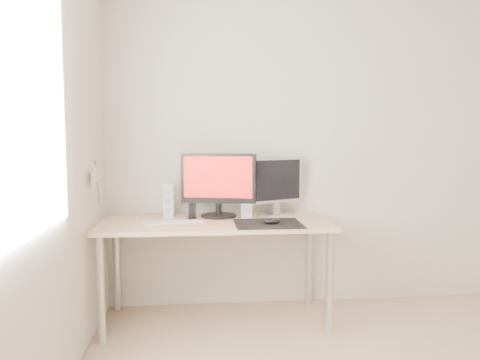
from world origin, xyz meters
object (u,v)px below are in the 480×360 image
mouse (272,221)px  phone_dock (192,214)px  desk (216,232)px  main_monitor (218,183)px  second_monitor (276,183)px  speaker_left (168,201)px  keyboard (173,223)px  speaker_right (246,200)px

mouse → phone_dock: phone_dock is taller
desk → phone_dock: (-0.16, 0.08, 0.11)m
main_monitor → second_monitor: size_ratio=1.26×
desk → second_monitor: size_ratio=3.68×
second_monitor → phone_dock: (-0.62, -0.13, -0.21)m
second_monitor → speaker_left: size_ratio=1.78×
second_monitor → speaker_left: (-0.80, -0.02, -0.12)m
second_monitor → keyboard: size_ratio=1.00×
speaker_right → main_monitor: bearing=176.4°
desk → second_monitor: second_monitor is taller
keyboard → speaker_left: bearing=99.4°
speaker_left → keyboard: size_ratio=0.56×
keyboard → phone_dock: 0.22m
keyboard → desk: bearing=18.0°
desk → main_monitor: 0.37m
mouse → speaker_right: bearing=114.0°
phone_dock → second_monitor: bearing=11.7°
mouse → speaker_left: size_ratio=0.47×
speaker_right → phone_dock: bearing=-171.4°
main_monitor → desk: bearing=-99.6°
second_monitor → phone_dock: bearing=-168.3°
desk → phone_dock: bearing=154.3°
mouse → desk: (-0.37, 0.18, -0.10)m
mouse → keyboard: mouse is taller
main_monitor → speaker_left: (-0.36, 0.03, -0.13)m
main_monitor → phone_dock: bearing=-159.2°
desk → phone_dock: phone_dock is taller
speaker_right → desk: bearing=-148.6°
mouse → desk: mouse is taller
mouse → main_monitor: main_monitor is taller
speaker_left → speaker_right: same height
main_monitor → speaker_right: (0.20, -0.01, -0.13)m
mouse → main_monitor: size_ratio=0.21×
speaker_right → keyboard: (-0.52, -0.23, -0.11)m
main_monitor → keyboard: 0.47m
main_monitor → mouse: bearing=-43.9°
keyboard → speaker_right: bearing=24.2°
desk → speaker_right: (0.23, 0.14, 0.20)m
second_monitor → speaker_left: 0.81m
second_monitor → phone_dock: second_monitor is taller
main_monitor → speaker_left: 0.39m
main_monitor → phone_dock: main_monitor is taller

